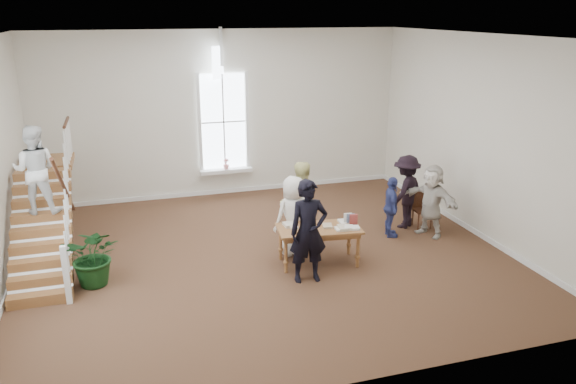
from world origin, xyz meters
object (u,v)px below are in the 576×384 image
object	(u,v)px
library_table	(319,231)
floor_plant	(94,256)
woman_cluster_c	(431,200)
side_chair	(421,206)
woman_cluster_b	(406,192)
elderly_woman	(294,216)
police_officer	(308,231)
person_yellow	(300,203)
woman_cluster_a	(391,207)

from	to	relation	value
library_table	floor_plant	distance (m)	4.36
woman_cluster_c	side_chair	distance (m)	0.67
woman_cluster_b	floor_plant	world-z (taller)	woman_cluster_b
elderly_woman	woman_cluster_b	world-z (taller)	woman_cluster_b
police_officer	library_table	bearing A→B (deg)	57.29
side_chair	elderly_woman	bearing A→B (deg)	-164.60
woman_cluster_b	woman_cluster_c	distance (m)	0.72
police_officer	floor_plant	size ratio (longest dim) A/B	1.70
floor_plant	side_chair	size ratio (longest dim) A/B	1.29
police_officer	floor_plant	world-z (taller)	police_officer
woman_cluster_c	side_chair	world-z (taller)	woman_cluster_c
woman_cluster_b	woman_cluster_c	bearing A→B (deg)	80.54
library_table	police_officer	xyz separation A→B (m)	(-0.46, -0.65, 0.30)
library_table	person_yellow	size ratio (longest dim) A/B	0.94
library_table	woman_cluster_c	size ratio (longest dim) A/B	1.05
woman_cluster_a	floor_plant	xyz separation A→B (m)	(-6.41, -0.55, -0.12)
elderly_woman	woman_cluster_c	bearing A→B (deg)	170.06
person_yellow	woman_cluster_b	distance (m)	2.73
woman_cluster_a	side_chair	size ratio (longest dim) A/B	1.54
woman_cluster_c	side_chair	size ratio (longest dim) A/B	1.83
woman_cluster_c	floor_plant	world-z (taller)	woman_cluster_c
person_yellow	woman_cluster_b	size ratio (longest dim) A/B	1.07
woman_cluster_a	floor_plant	world-z (taller)	woman_cluster_a
elderly_woman	floor_plant	size ratio (longest dim) A/B	1.45
library_table	woman_cluster_b	bearing A→B (deg)	33.39
person_yellow	floor_plant	bearing A→B (deg)	1.31
police_officer	side_chair	size ratio (longest dim) A/B	2.19
library_table	police_officer	bearing A→B (deg)	-118.39
woman_cluster_c	library_table	bearing A→B (deg)	-100.19
elderly_woman	person_yellow	size ratio (longest dim) A/B	0.91
library_table	elderly_woman	bearing A→B (deg)	127.58
library_table	person_yellow	bearing A→B (deg)	99.71
floor_plant	side_chair	world-z (taller)	floor_plant
woman_cluster_c	side_chair	xyz separation A→B (m)	(0.10, 0.57, -0.34)
police_officer	elderly_woman	world-z (taller)	police_officer
person_yellow	woman_cluster_a	size ratio (longest dim) A/B	1.33
elderly_woman	woman_cluster_a	bearing A→B (deg)	175.34
floor_plant	side_chair	xyz separation A→B (m)	(7.41, 0.92, -0.09)
floor_plant	person_yellow	bearing A→B (deg)	10.03
police_officer	side_chair	distance (m)	4.03
woman_cluster_a	woman_cluster_b	world-z (taller)	woman_cluster_b
woman_cluster_b	police_officer	bearing A→B (deg)	-1.70
elderly_woman	woman_cluster_b	size ratio (longest dim) A/B	0.98
library_table	person_yellow	xyz separation A→B (m)	(-0.06, 1.10, 0.24)
woman_cluster_a	woman_cluster_b	distance (m)	0.77
woman_cluster_b	side_chair	xyz separation A→B (m)	(0.40, -0.08, -0.37)
elderly_woman	woman_cluster_a	distance (m)	2.44
woman_cluster_a	woman_cluster_b	bearing A→B (deg)	-38.86
person_yellow	side_chair	distance (m)	3.15
floor_plant	elderly_woman	bearing A→B (deg)	3.72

